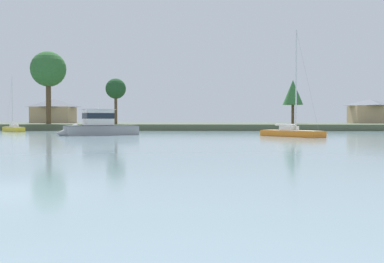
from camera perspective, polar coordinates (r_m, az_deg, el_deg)
The scene contains 10 objects.
far_shore_bank at distance 98.60m, azimuth 0.28°, elevation 0.74°, with size 202.43×48.20×1.05m, color #4C563D.
dinghy_cream at distance 59.49m, azimuth 12.25°, elevation -0.17°, with size 3.34×3.07×0.53m.
cruiser_grey at distance 54.07m, azimuth -12.29°, elevation 0.32°, with size 9.56×7.48×5.20m.
sailboat_orange at distance 49.79m, azimuth 12.55°, elevation -0.37°, with size 6.37×7.36×11.88m.
sailboat_yellow at distance 74.15m, azimuth -21.78°, elevation 0.14°, with size 5.35×5.61×9.00m.
shore_tree_inland_a at distance 87.54m, azimuth -17.83°, elevation 7.48°, with size 6.50×6.50×13.42m.
shore_tree_left at distance 84.30m, azimuth -9.68°, elevation 5.33°, with size 3.75×3.75×8.43m.
shore_tree_inland_c at distance 90.91m, azimuth 12.72°, elevation 4.84°, with size 3.99×3.99×8.65m.
cottage_behind_trees at distance 107.43m, azimuth 21.71°, elevation 2.46°, with size 8.53×8.77×5.39m.
cottage_near_water at distance 110.60m, azimuth -17.22°, elevation 2.57°, with size 9.87×6.89×5.74m.
Camera 1 is at (5.73, -10.72, 1.83)m, focal length 41.89 mm.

